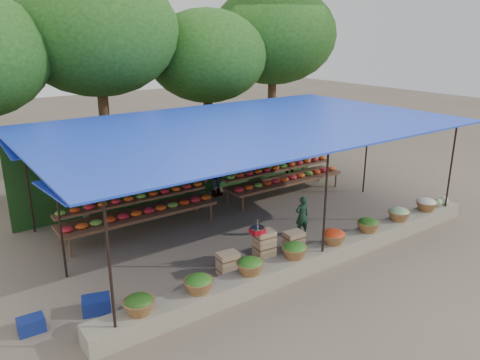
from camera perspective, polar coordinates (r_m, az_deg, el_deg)
ground at (r=12.84m, az=0.69°, el=-5.57°), size 60.00×60.00×0.00m
stone_curb at (r=10.87m, az=9.39°, el=-9.22°), size 10.60×0.55×0.40m
stall_canopy at (r=12.09m, az=0.54°, el=6.25°), size 10.80×6.60×2.82m
produce_baskets at (r=10.64m, az=9.10°, el=-7.63°), size 8.98×0.58×0.34m
netting_backdrop at (r=14.95m, az=-6.44°, el=2.79°), size 10.60×0.06×2.50m
tree_row at (r=17.29m, az=-10.31°, el=16.24°), size 16.51×5.50×7.12m
fruit_table_left at (r=12.57m, az=-12.24°, el=-3.54°), size 4.21×0.95×0.93m
fruit_table_right at (r=15.09m, az=5.37°, el=0.43°), size 4.21×0.95×0.93m
crate_counter at (r=10.81m, az=2.87°, el=-8.48°), size 2.38×0.38×0.77m
weighing_scale at (r=10.48m, az=2.13°, el=-6.10°), size 0.31×0.31×0.33m
vendor_seated at (r=12.20m, az=7.56°, el=-4.36°), size 0.43×0.33×1.04m
customer_left at (r=13.00m, az=-17.51°, el=-2.59°), size 0.85×0.73×1.50m
customer_mid at (r=14.84m, az=-2.76°, el=1.25°), size 1.21×0.82×1.74m
customer_right at (r=16.55m, az=6.15°, el=2.50°), size 0.91×0.45×1.51m
blue_crate_front at (r=9.52m, az=-17.11°, el=-14.32°), size 0.60×0.50×0.31m
blue_crate_back at (r=9.39m, az=-24.11°, el=-15.81°), size 0.46×0.34×0.27m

